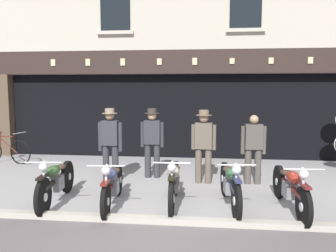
% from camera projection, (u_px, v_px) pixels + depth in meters
% --- Properties ---
extents(shop_facade, '(11.91, 4.42, 5.91)m').
position_uv_depth(shop_facade, '(182.00, 103.00, 12.07)').
color(shop_facade, black).
rests_on(shop_facade, ground).
extents(motorcycle_left, '(0.62, 1.99, 0.93)m').
position_uv_depth(motorcycle_left, '(56.00, 181.00, 6.25)').
color(motorcycle_left, black).
rests_on(motorcycle_left, ground).
extents(motorcycle_center_left, '(0.62, 1.91, 0.90)m').
position_uv_depth(motorcycle_center_left, '(112.00, 184.00, 6.09)').
color(motorcycle_center_left, black).
rests_on(motorcycle_center_left, ground).
extents(motorcycle_center, '(0.62, 1.98, 0.93)m').
position_uv_depth(motorcycle_center, '(174.00, 182.00, 6.16)').
color(motorcycle_center, black).
rests_on(motorcycle_center, ground).
extents(motorcycle_center_right, '(0.62, 2.04, 0.93)m').
position_uv_depth(motorcycle_center_right, '(230.00, 184.00, 6.06)').
color(motorcycle_center_right, black).
rests_on(motorcycle_center_right, ground).
extents(motorcycle_right, '(0.62, 2.09, 0.92)m').
position_uv_depth(motorcycle_right, '(290.00, 187.00, 5.84)').
color(motorcycle_right, black).
rests_on(motorcycle_right, ground).
extents(salesman_left, '(0.56, 0.34, 1.70)m').
position_uv_depth(salesman_left, '(110.00, 142.00, 7.61)').
color(salesman_left, '#2D2D33').
rests_on(salesman_left, ground).
extents(shopkeeper_center, '(0.56, 0.36, 1.68)m').
position_uv_depth(shopkeeper_center, '(152.00, 139.00, 8.06)').
color(shopkeeper_center, '#2D2D33').
rests_on(shopkeeper_center, ground).
extents(salesman_right, '(0.56, 0.36, 1.67)m').
position_uv_depth(salesman_right, '(204.00, 143.00, 7.57)').
color(salesman_right, brown).
rests_on(salesman_right, ground).
extents(assistant_far_right, '(0.56, 0.25, 1.56)m').
position_uv_depth(assistant_far_right, '(253.00, 146.00, 7.52)').
color(assistant_far_right, '#47423D').
rests_on(assistant_far_right, ground).
extents(advert_board_near, '(0.67, 0.03, 1.09)m').
position_uv_depth(advert_board_near, '(124.00, 108.00, 10.64)').
color(advert_board_near, beige).
extents(advert_board_far, '(0.71, 0.03, 0.91)m').
position_uv_depth(advert_board_far, '(95.00, 107.00, 10.74)').
color(advert_board_far, silver).
extents(leaning_bicycle, '(1.70, 0.53, 0.94)m').
position_uv_depth(leaning_bicycle, '(6.00, 150.00, 9.73)').
color(leaning_bicycle, black).
rests_on(leaning_bicycle, ground).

